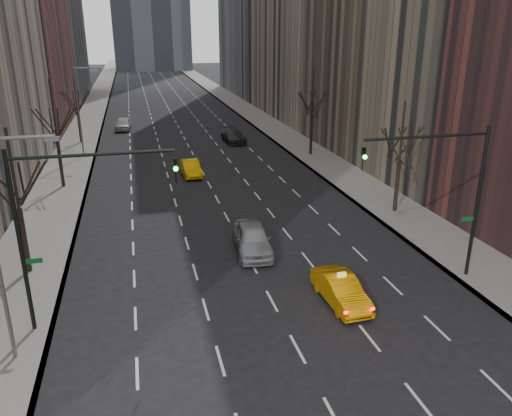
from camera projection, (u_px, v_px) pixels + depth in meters
sidewalk_left at (90, 118)px, 74.61m from camera, size 4.50×320.00×0.15m
sidewalk_right at (249, 112)px, 80.11m from camera, size 4.50×320.00×0.15m
tree_lw_b at (19, 209)px, 25.88m from camera, size 3.36×3.50×7.82m
tree_lw_c at (57, 140)px, 40.41m from camera, size 3.36×3.50×8.74m
tree_lw_d at (78, 113)px, 57.03m from camera, size 3.36×3.50×7.36m
tree_rw_b at (399, 163)px, 34.92m from camera, size 3.36×3.50×7.82m
tree_rw_c at (312, 117)px, 51.28m from camera, size 3.36×3.50×8.74m
traffic_mast_left at (59, 211)px, 20.45m from camera, size 6.69×0.39×8.00m
traffic_mast_right at (451, 181)px, 24.53m from camera, size 6.69×0.39×8.00m
streetlight_near at (2, 229)px, 18.19m from camera, size 2.83×0.22×9.00m
streetlight_far at (81, 102)px, 50.20m from camera, size 2.83×0.22×9.00m
taxi_sedan at (341, 290)px, 23.96m from camera, size 1.68×4.29×1.39m
silver_sedan_ahead at (252, 239)px, 29.44m from camera, size 2.45×5.15×1.70m
far_taxi at (191, 168)px, 45.12m from camera, size 1.69×4.34×1.41m
far_suv_grey at (233, 136)px, 58.62m from camera, size 2.40×5.38×1.53m
far_car_white at (123, 124)px, 65.84m from camera, size 2.27×4.84×1.60m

